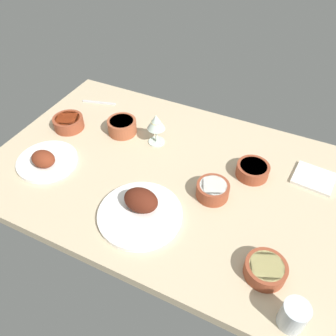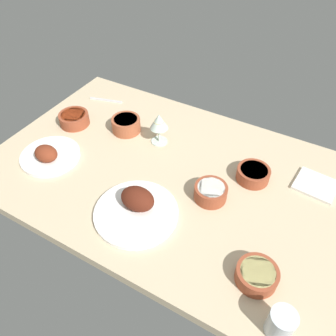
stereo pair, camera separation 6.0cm
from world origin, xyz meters
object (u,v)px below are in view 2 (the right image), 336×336
at_px(plate_far_side, 49,155).
at_px(plate_center_main, 137,207).
at_px(water_tumbler, 281,323).
at_px(bowl_sauce, 74,119).
at_px(bowl_cream, 211,192).
at_px(wine_glass, 159,123).
at_px(fork_loose, 106,100).
at_px(bowl_potatoes, 257,275).
at_px(bowl_onions, 126,124).
at_px(bowl_soup, 253,174).
at_px(folded_napkin, 316,185).

relative_size(plate_far_side, plate_center_main, 0.82).
bearing_deg(water_tumbler, plate_center_main, -15.34).
distance_m(plate_far_side, bowl_sauce, 0.24).
height_order(plate_center_main, bowl_cream, plate_center_main).
bearing_deg(wine_glass, fork_loose, -19.88).
bearing_deg(bowl_potatoes, fork_loose, -29.69).
height_order(bowl_sauce, bowl_cream, bowl_cream).
height_order(bowl_onions, bowl_cream, bowl_onions).
relative_size(bowl_sauce, bowl_onions, 1.06).
height_order(bowl_soup, folded_napkin, bowl_soup).
bearing_deg(bowl_sauce, plate_far_side, 106.43).
bearing_deg(folded_napkin, wine_glass, 5.66).
bearing_deg(water_tumbler, plate_far_side, -11.46).
distance_m(plate_center_main, wine_glass, 0.39).
height_order(bowl_potatoes, fork_loose, bowl_potatoes).
bearing_deg(bowl_soup, bowl_potatoes, 110.65).
bearing_deg(bowl_onions, bowl_potatoes, 151.38).
height_order(bowl_potatoes, wine_glass, wine_glass).
distance_m(bowl_potatoes, wine_glass, 0.70).
relative_size(plate_center_main, water_tumbler, 3.29).
distance_m(bowl_sauce, bowl_cream, 0.73).
bearing_deg(fork_loose, bowl_soup, 153.29).
xyz_separation_m(bowl_sauce, wine_glass, (-0.40, -0.08, 0.07)).
xyz_separation_m(bowl_onions, fork_loose, (0.22, -0.15, -0.03)).
height_order(water_tumbler, fork_loose, water_tumbler).
bearing_deg(bowl_sauce, fork_loose, -92.27).
height_order(plate_center_main, bowl_sauce, plate_center_main).
bearing_deg(water_tumbler, wine_glass, -37.76).
distance_m(plate_center_main, bowl_onions, 0.47).
distance_m(plate_center_main, bowl_sauce, 0.60).
distance_m(wine_glass, fork_loose, 0.43).
distance_m(bowl_onions, bowl_cream, 0.52).
distance_m(wine_glass, folded_napkin, 0.65).
distance_m(bowl_sauce, water_tumbler, 1.15).
bearing_deg(plate_center_main, water_tumbler, 164.66).
xyz_separation_m(bowl_soup, folded_napkin, (-0.22, -0.08, -0.02)).
bearing_deg(bowl_soup, bowl_cream, 58.63).
bearing_deg(water_tumbler, bowl_onions, -31.54).
height_order(plate_far_side, plate_center_main, plate_center_main).
distance_m(bowl_soup, fork_loose, 0.83).
relative_size(bowl_onions, water_tumbler, 1.41).
bearing_deg(plate_far_side, wine_glass, -136.64).
bearing_deg(plate_center_main, bowl_sauce, -28.64).
bearing_deg(bowl_potatoes, water_tumbler, 131.51).
bearing_deg(bowl_sauce, folded_napkin, -172.17).
bearing_deg(bowl_onions, wine_glass, -178.50).
bearing_deg(bowl_potatoes, bowl_cream, -42.10).
bearing_deg(bowl_sauce, bowl_soup, -175.56).
distance_m(plate_center_main, bowl_soup, 0.46).
bearing_deg(folded_napkin, bowl_onions, 4.80).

